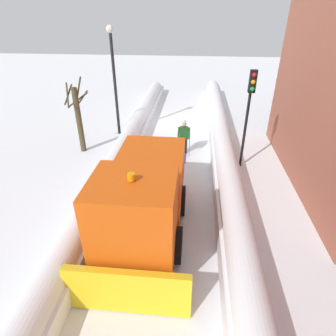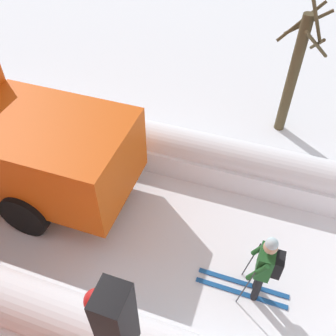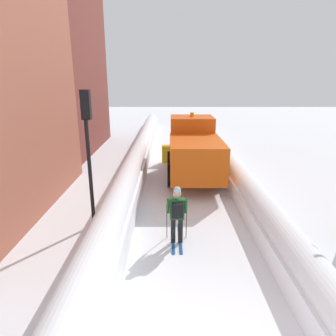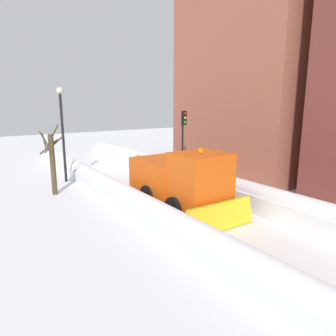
% 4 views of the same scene
% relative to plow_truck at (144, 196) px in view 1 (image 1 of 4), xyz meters
% --- Properties ---
extents(ground_plane, '(80.00, 80.00, 0.00)m').
position_rel_plow_truck_xyz_m(ground_plane, '(-0.48, -0.32, -1.48)').
color(ground_plane, white).
extents(snowbank_left, '(1.10, 36.00, 1.30)m').
position_rel_plow_truck_xyz_m(snowbank_left, '(-2.91, -0.32, -0.86)').
color(snowbank_left, white).
rests_on(snowbank_left, ground).
extents(snowbank_right, '(1.10, 36.00, 1.08)m').
position_rel_plow_truck_xyz_m(snowbank_right, '(1.95, -0.32, -1.00)').
color(snowbank_right, white).
rests_on(snowbank_right, ground).
extents(plow_truck, '(3.20, 5.98, 3.12)m').
position_rel_plow_truck_xyz_m(plow_truck, '(0.00, 0.00, 0.00)').
color(plow_truck, '#DB510F').
rests_on(plow_truck, ground).
extents(skier, '(0.62, 1.80, 1.81)m').
position_rel_plow_truck_xyz_m(skier, '(-0.98, -6.07, -0.48)').
color(skier, black).
rests_on(skier, ground).
extents(traffic_light_pole, '(0.28, 0.42, 4.46)m').
position_rel_plow_truck_xyz_m(traffic_light_pole, '(-3.76, -4.86, 1.65)').
color(traffic_light_pole, black).
rests_on(traffic_light_pole, ground).
extents(street_lamp, '(0.40, 0.40, 5.88)m').
position_rel_plow_truck_xyz_m(street_lamp, '(3.00, -8.36, 2.19)').
color(street_lamp, black).
rests_on(street_lamp, ground).
extents(bare_tree_near, '(1.26, 1.30, 3.85)m').
position_rel_plow_truck_xyz_m(bare_tree_near, '(4.32, -5.88, 0.36)').
color(bare_tree_near, '#473C25').
rests_on(bare_tree_near, ground).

